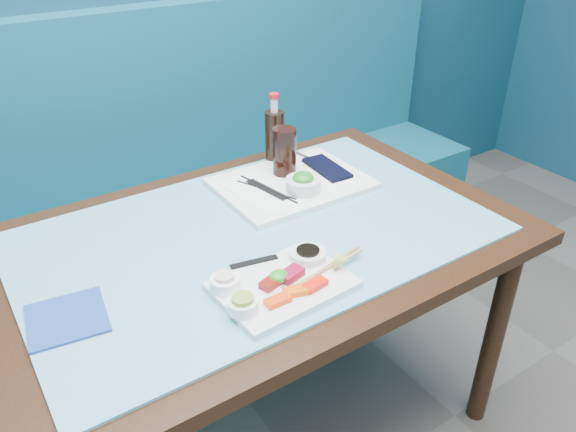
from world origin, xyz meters
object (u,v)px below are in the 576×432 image
sashimi_plate (283,285)px  cola_bottle_body (275,138)px  seaweed_bowl (303,185)px  booth_bench (154,220)px  serving_tray (292,183)px  cola_glass (284,152)px  blue_napkin (67,318)px  dining_table (258,260)px

sashimi_plate → cola_bottle_body: 0.68m
seaweed_bowl → cola_bottle_body: (0.06, 0.25, 0.05)m
booth_bench → serving_tray: (0.22, -0.67, 0.39)m
seaweed_bowl → cola_bottle_body: cola_bottle_body is taller
cola_glass → blue_napkin: size_ratio=0.93×
dining_table → cola_glass: size_ratio=9.34×
booth_bench → dining_table: size_ratio=2.14×
booth_bench → dining_table: 0.89m
seaweed_bowl → blue_napkin: (-0.73, -0.17, -0.03)m
booth_bench → serving_tray: booth_bench is taller
booth_bench → sashimi_plate: size_ratio=9.94×
cola_glass → cola_bottle_body: bearing=71.9°
booth_bench → cola_bottle_body: bearing=-61.5°
sashimi_plate → serving_tray: size_ratio=0.68×
blue_napkin → dining_table: bearing=8.2°
serving_tray → seaweed_bowl: (-0.01, -0.07, 0.03)m
seaweed_bowl → sashimi_plate: bearing=-131.0°
serving_tray → cola_glass: 0.10m
sashimi_plate → cola_bottle_body: size_ratio=1.71×
booth_bench → seaweed_bowl: bearing=-74.0°
serving_tray → cola_bottle_body: 0.19m
dining_table → cola_bottle_body: bearing=51.3°
serving_tray → blue_napkin: bearing=-161.8°
sashimi_plate → blue_napkin: (-0.44, 0.17, -0.00)m
cola_bottle_body → serving_tray: bearing=-105.6°
dining_table → cola_glass: (0.23, 0.22, 0.18)m
sashimi_plate → seaweed_bowl: size_ratio=2.91×
dining_table → cola_bottle_body: size_ratio=7.93×
sashimi_plate → blue_napkin: size_ratio=1.87×
serving_tray → seaweed_bowl: size_ratio=4.28×
dining_table → cola_glass: 0.37m
booth_bench → sashimi_plate: 1.15m
cola_bottle_body → blue_napkin: bearing=-152.4°
booth_bench → blue_napkin: booth_bench is taller
dining_table → serving_tray: 0.30m
serving_tray → booth_bench: bearing=108.5°
seaweed_bowl → cola_glass: (0.02, 0.13, 0.05)m
booth_bench → cola_glass: size_ratio=20.01×
cola_glass → blue_napkin: cola_glass is taller
serving_tray → cola_glass: size_ratio=2.96×
dining_table → blue_napkin: (-0.52, -0.07, 0.09)m
serving_tray → cola_glass: bearing=79.7°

